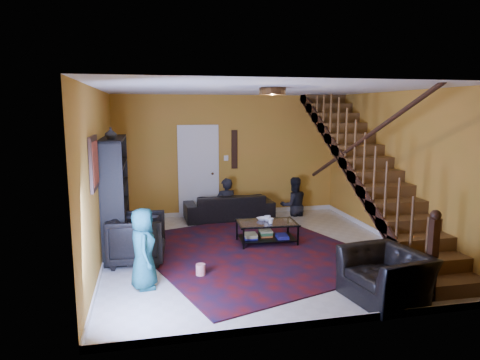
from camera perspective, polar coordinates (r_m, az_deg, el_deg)
The scene contains 21 objects.
floor at distance 7.67m, azimuth 2.35°, elevation -9.43°, with size 5.50×5.50×0.00m, color beige.
room at distance 8.71m, azimuth -8.49°, elevation -6.86°, with size 5.50×5.50×5.50m.
staircase at distance 8.14m, azimuth 17.03°, elevation 1.39°, with size 0.95×5.02×3.18m.
bookshelf at distance 7.78m, azimuth -16.19°, elevation -2.16°, with size 0.35×1.80×2.00m.
door at distance 9.92m, azimuth -5.55°, elevation 0.96°, with size 0.82×0.05×2.05m, color silver.
framed_picture at distance 6.20m, azimuth -18.91°, elevation 2.17°, with size 0.04×0.74×0.74m, color maroon.
wall_hanging at distance 9.99m, azimuth -0.75°, elevation 4.11°, with size 0.14×0.03×0.90m, color black.
ceiling_fixture at distance 6.49m, azimuth 4.35°, elevation 11.71°, with size 0.40×0.40×0.10m, color #3F2814.
rug at distance 7.64m, azimuth 1.49°, elevation -9.43°, with size 3.46×3.96×0.02m, color #450C0E.
sofa at distance 9.73m, azimuth -1.49°, elevation -3.55°, with size 2.00×0.78×0.58m, color black.
armchair_left at distance 7.20m, azimuth -13.50°, elevation -7.61°, with size 0.85×0.88×0.80m, color black.
armchair_right at distance 6.03m, azimuth 18.86°, elevation -12.00°, with size 1.01×0.88×0.66m, color black.
person_adult_a at distance 9.78m, azimuth -1.86°, elevation -3.77°, with size 0.51×0.33×1.39m, color black.
person_adult_b at distance 10.20m, azimuth 7.17°, elevation -3.39°, with size 0.66×0.51×1.35m, color black.
person_child at distance 6.14m, azimuth -12.78°, elevation -8.90°, with size 0.56×0.36×1.15m, color #1B5668.
coffee_table at distance 8.02m, azimuth 3.59°, elevation -6.84°, with size 1.12×0.70×0.41m.
cup_a at distance 8.03m, azimuth 3.68°, elevation -5.13°, with size 0.13×0.13×0.10m, color #999999.
cup_b at distance 7.84m, azimuth 4.11°, elevation -5.49°, with size 0.11×0.11×0.10m, color #999999.
bowl at distance 8.08m, azimuth 3.00°, elevation -5.22°, with size 0.20×0.20×0.05m, color #999999.
vase at distance 7.15m, azimuth -16.85°, elevation 5.96°, with size 0.18×0.18×0.19m, color #999999.
popcorn_bucket at distance 6.57m, azimuth -5.27°, elevation -11.80°, with size 0.14×0.14×0.17m, color red.
Camera 1 is at (-1.86, -7.01, 2.48)m, focal length 32.00 mm.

